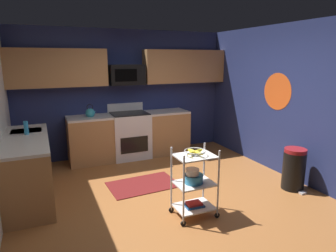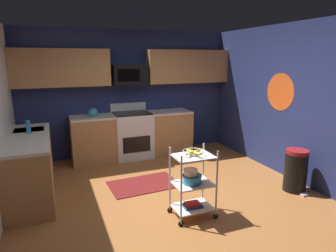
{
  "view_description": "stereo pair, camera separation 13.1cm",
  "coord_description": "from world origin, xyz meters",
  "px_view_note": "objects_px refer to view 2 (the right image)",
  "views": [
    {
      "loc": [
        -1.65,
        -3.65,
        2.02
      ],
      "look_at": [
        0.04,
        0.24,
        1.05
      ],
      "focal_mm": 31.61,
      "sensor_mm": 36.0,
      "label": 1
    },
    {
      "loc": [
        -1.53,
        -3.7,
        2.02
      ],
      "look_at": [
        0.04,
        0.24,
        1.05
      ],
      "focal_mm": 31.61,
      "sensor_mm": 36.0,
      "label": 2
    }
  ],
  "objects_px": {
    "fruit_bowl": "(193,152)",
    "trash_can": "(296,170)",
    "rolling_cart": "(193,184)",
    "dish_soap_bottle": "(28,127)",
    "book_stack": "(192,205)",
    "mixing_bowl_small": "(191,172)",
    "oven_range": "(132,134)",
    "microwave": "(129,75)",
    "kettle": "(93,112)",
    "mixing_bowl_large": "(192,179)"
  },
  "relations": [
    {
      "from": "rolling_cart",
      "to": "dish_soap_bottle",
      "type": "xyz_separation_m",
      "value": [
        -1.96,
        1.61,
        0.57
      ]
    },
    {
      "from": "mixing_bowl_small",
      "to": "book_stack",
      "type": "relative_size",
      "value": 0.72
    },
    {
      "from": "trash_can",
      "to": "rolling_cart",
      "type": "bearing_deg",
      "value": -176.87
    },
    {
      "from": "microwave",
      "to": "trash_can",
      "type": "bearing_deg",
      "value": -53.92
    },
    {
      "from": "oven_range",
      "to": "rolling_cart",
      "type": "relative_size",
      "value": 1.2
    },
    {
      "from": "kettle",
      "to": "dish_soap_bottle",
      "type": "distance_m",
      "value": 1.49
    },
    {
      "from": "trash_can",
      "to": "oven_range",
      "type": "bearing_deg",
      "value": 127.18
    },
    {
      "from": "kettle",
      "to": "mixing_bowl_small",
      "type": "bearing_deg",
      "value": -72.51
    },
    {
      "from": "fruit_bowl",
      "to": "trash_can",
      "type": "height_order",
      "value": "fruit_bowl"
    },
    {
      "from": "rolling_cart",
      "to": "book_stack",
      "type": "bearing_deg",
      "value": 180.0
    },
    {
      "from": "trash_can",
      "to": "kettle",
      "type": "bearing_deg",
      "value": 136.82
    },
    {
      "from": "book_stack",
      "to": "kettle",
      "type": "height_order",
      "value": "kettle"
    },
    {
      "from": "mixing_bowl_large",
      "to": "trash_can",
      "type": "bearing_deg",
      "value": 3.11
    },
    {
      "from": "microwave",
      "to": "book_stack",
      "type": "xyz_separation_m",
      "value": [
        0.1,
        -2.74,
        -1.55
      ]
    },
    {
      "from": "oven_range",
      "to": "mixing_bowl_large",
      "type": "bearing_deg",
      "value": -88.19
    },
    {
      "from": "kettle",
      "to": "trash_can",
      "type": "height_order",
      "value": "kettle"
    },
    {
      "from": "rolling_cart",
      "to": "fruit_bowl",
      "type": "xyz_separation_m",
      "value": [
        -0.0,
        0.0,
        0.42
      ]
    },
    {
      "from": "dish_soap_bottle",
      "to": "rolling_cart",
      "type": "bearing_deg",
      "value": -39.41
    },
    {
      "from": "fruit_bowl",
      "to": "trash_can",
      "type": "bearing_deg",
      "value": 3.13
    },
    {
      "from": "microwave",
      "to": "mixing_bowl_small",
      "type": "xyz_separation_m",
      "value": [
        0.06,
        -2.75,
        -1.08
      ]
    },
    {
      "from": "kettle",
      "to": "trash_can",
      "type": "relative_size",
      "value": 0.4
    },
    {
      "from": "microwave",
      "to": "trash_can",
      "type": "relative_size",
      "value": 1.06
    },
    {
      "from": "kettle",
      "to": "book_stack",
      "type": "bearing_deg",
      "value": -71.7
    },
    {
      "from": "microwave",
      "to": "book_stack",
      "type": "bearing_deg",
      "value": -87.99
    },
    {
      "from": "microwave",
      "to": "book_stack",
      "type": "distance_m",
      "value": 3.15
    },
    {
      "from": "rolling_cart",
      "to": "trash_can",
      "type": "bearing_deg",
      "value": 3.13
    },
    {
      "from": "mixing_bowl_small",
      "to": "rolling_cart",
      "type": "bearing_deg",
      "value": 12.68
    },
    {
      "from": "microwave",
      "to": "dish_soap_bottle",
      "type": "bearing_deg",
      "value": -148.8
    },
    {
      "from": "oven_range",
      "to": "trash_can",
      "type": "relative_size",
      "value": 1.67
    },
    {
      "from": "fruit_bowl",
      "to": "mixing_bowl_small",
      "type": "height_order",
      "value": "fruit_bowl"
    },
    {
      "from": "book_stack",
      "to": "dish_soap_bottle",
      "type": "height_order",
      "value": "dish_soap_bottle"
    },
    {
      "from": "fruit_bowl",
      "to": "mixing_bowl_large",
      "type": "xyz_separation_m",
      "value": [
        -0.01,
        0.0,
        -0.36
      ]
    },
    {
      "from": "dish_soap_bottle",
      "to": "trash_can",
      "type": "relative_size",
      "value": 0.3
    },
    {
      "from": "kettle",
      "to": "microwave",
      "type": "bearing_deg",
      "value": 7.98
    },
    {
      "from": "dish_soap_bottle",
      "to": "mixing_bowl_large",
      "type": "bearing_deg",
      "value": -39.58
    },
    {
      "from": "dish_soap_bottle",
      "to": "trash_can",
      "type": "height_order",
      "value": "dish_soap_bottle"
    },
    {
      "from": "microwave",
      "to": "rolling_cart",
      "type": "height_order",
      "value": "microwave"
    },
    {
      "from": "microwave",
      "to": "kettle",
      "type": "bearing_deg",
      "value": -172.02
    },
    {
      "from": "fruit_bowl",
      "to": "book_stack",
      "type": "distance_m",
      "value": 0.72
    },
    {
      "from": "oven_range",
      "to": "microwave",
      "type": "distance_m",
      "value": 1.23
    },
    {
      "from": "fruit_bowl",
      "to": "book_stack",
      "type": "xyz_separation_m",
      "value": [
        0.0,
        -0.0,
        -0.72
      ]
    },
    {
      "from": "book_stack",
      "to": "kettle",
      "type": "xyz_separation_m",
      "value": [
        -0.87,
        2.63,
        0.84
      ]
    },
    {
      "from": "mixing_bowl_small",
      "to": "book_stack",
      "type": "height_order",
      "value": "mixing_bowl_small"
    },
    {
      "from": "rolling_cart",
      "to": "microwave",
      "type": "bearing_deg",
      "value": 92.01
    },
    {
      "from": "trash_can",
      "to": "fruit_bowl",
      "type": "bearing_deg",
      "value": -176.87
    },
    {
      "from": "rolling_cart",
      "to": "kettle",
      "type": "relative_size",
      "value": 3.47
    },
    {
      "from": "oven_range",
      "to": "microwave",
      "type": "height_order",
      "value": "microwave"
    },
    {
      "from": "oven_range",
      "to": "book_stack",
      "type": "relative_size",
      "value": 4.34
    },
    {
      "from": "rolling_cart",
      "to": "trash_can",
      "type": "xyz_separation_m",
      "value": [
        1.83,
        0.1,
        -0.12
      ]
    },
    {
      "from": "fruit_bowl",
      "to": "book_stack",
      "type": "bearing_deg",
      "value": -90.0
    }
  ]
}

